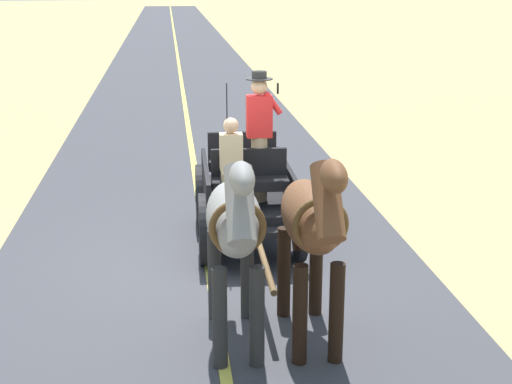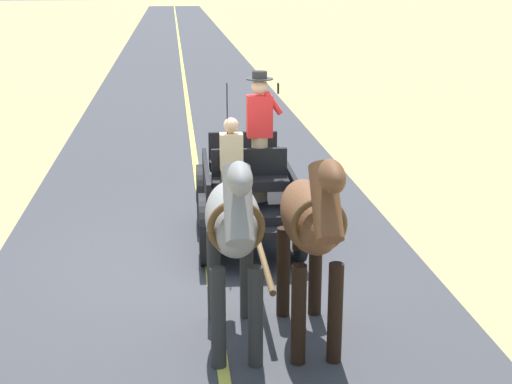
# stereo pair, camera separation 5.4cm
# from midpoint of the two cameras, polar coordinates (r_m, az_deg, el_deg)

# --- Properties ---
(ground_plane) EXTENTS (200.00, 200.00, 0.00)m
(ground_plane) POSITION_cam_midpoint_polar(r_m,az_deg,el_deg) (10.18, -3.83, -5.22)
(ground_plane) COLOR tan
(road_surface) EXTENTS (5.78, 160.00, 0.01)m
(road_surface) POSITION_cam_midpoint_polar(r_m,az_deg,el_deg) (10.18, -3.83, -5.20)
(road_surface) COLOR #38383D
(road_surface) RESTS_ON ground
(road_centre_stripe) EXTENTS (0.12, 160.00, 0.00)m
(road_centre_stripe) POSITION_cam_midpoint_polar(r_m,az_deg,el_deg) (10.18, -3.83, -5.17)
(road_centre_stripe) COLOR #DBCC4C
(road_centre_stripe) RESTS_ON road_surface
(horse_drawn_carriage) EXTENTS (1.45, 4.51, 2.50)m
(horse_drawn_carriage) POSITION_cam_midpoint_polar(r_m,az_deg,el_deg) (10.51, -0.85, 0.22)
(horse_drawn_carriage) COLOR black
(horse_drawn_carriage) RESTS_ON ground
(horse_near_side) EXTENTS (0.57, 2.13, 2.21)m
(horse_near_side) POSITION_cam_midpoint_polar(r_m,az_deg,el_deg) (7.54, 4.10, -2.38)
(horse_near_side) COLOR brown
(horse_near_side) RESTS_ON ground
(horse_off_side) EXTENTS (0.59, 2.13, 2.21)m
(horse_off_side) POSITION_cam_midpoint_polar(r_m,az_deg,el_deg) (7.45, -1.86, -2.58)
(horse_off_side) COLOR gray
(horse_off_side) RESTS_ON ground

